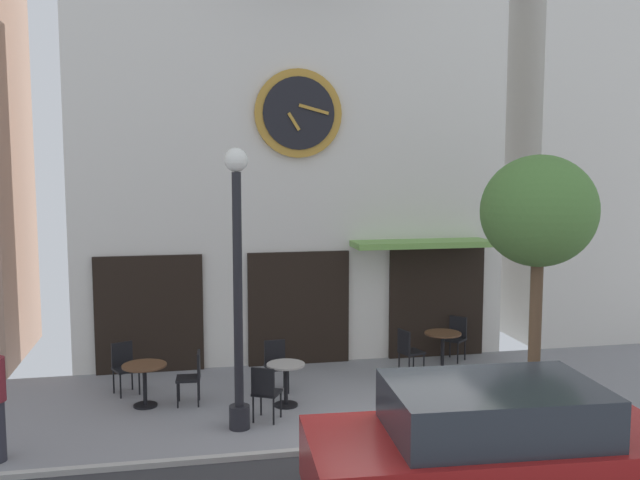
{
  "coord_description": "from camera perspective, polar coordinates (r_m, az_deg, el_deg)",
  "views": [
    {
      "loc": [
        -3.12,
        -9.2,
        4.06
      ],
      "look_at": [
        -0.84,
        2.24,
        2.78
      ],
      "focal_mm": 38.97,
      "sensor_mm": 36.0,
      "label": 1
    }
  ],
  "objects": [
    {
      "name": "ground_plane",
      "position": [
        10.15,
        8.02,
        -17.52
      ],
      "size": [
        26.32,
        9.88,
        0.13
      ],
      "color": "gray"
    },
    {
      "name": "clock_building",
      "position": [
        14.98,
        -2.51,
        10.55
      ],
      "size": [
        8.84,
        3.43,
        10.06
      ],
      "color": "silver",
      "rests_on": "ground_plane"
    },
    {
      "name": "neighbor_building_right",
      "position": [
        18.81,
        23.61,
        14.19
      ],
      "size": [
        5.92,
        3.35,
        13.64
      ],
      "color": "silver",
      "rests_on": "ground_plane"
    },
    {
      "name": "street_lamp",
      "position": [
        10.56,
        -6.77,
        -4.0
      ],
      "size": [
        0.36,
        0.36,
        4.3
      ],
      "color": "black",
      "rests_on": "ground_plane"
    },
    {
      "name": "street_tree",
      "position": [
        11.52,
        17.55,
        2.11
      ],
      "size": [
        1.87,
        1.68,
        4.21
      ],
      "color": "brown",
      "rests_on": "ground_plane"
    },
    {
      "name": "cafe_table_rightmost",
      "position": [
        12.21,
        -14.21,
        -10.78
      ],
      "size": [
        0.74,
        0.74,
        0.72
      ],
      "color": "black",
      "rests_on": "ground_plane"
    },
    {
      "name": "cafe_table_center_left",
      "position": [
        11.89,
        -2.82,
        -11.2
      ],
      "size": [
        0.64,
        0.64,
        0.73
      ],
      "color": "black",
      "rests_on": "ground_plane"
    },
    {
      "name": "cafe_table_leftmost",
      "position": [
        14.0,
        10.04,
        -8.37
      ],
      "size": [
        0.72,
        0.72,
        0.76
      ],
      "color": "black",
      "rests_on": "ground_plane"
    },
    {
      "name": "cafe_chair_mid_row",
      "position": [
        12.14,
        -10.38,
        -10.74
      ],
      "size": [
        0.43,
        0.43,
        0.9
      ],
      "color": "black",
      "rests_on": "ground_plane"
    },
    {
      "name": "cafe_chair_near_tree",
      "position": [
        14.8,
        11.1,
        -7.65
      ],
      "size": [
        0.56,
        0.56,
        0.9
      ],
      "color": "black",
      "rests_on": "ground_plane"
    },
    {
      "name": "cafe_chair_outer",
      "position": [
        13.59,
        7.24,
        -8.84
      ],
      "size": [
        0.5,
        0.5,
        0.9
      ],
      "color": "black",
      "rests_on": "ground_plane"
    },
    {
      "name": "cafe_chair_by_entrance",
      "position": [
        11.2,
        -4.53,
        -12.13
      ],
      "size": [
        0.54,
        0.54,
        0.9
      ],
      "color": "black",
      "rests_on": "ground_plane"
    },
    {
      "name": "cafe_chair_facing_wall",
      "position": [
        12.98,
        -15.78,
        -9.76
      ],
      "size": [
        0.53,
        0.53,
        0.9
      ],
      "color": "black",
      "rests_on": "ground_plane"
    },
    {
      "name": "cafe_chair_left_end",
      "position": [
        12.66,
        -3.65,
        -9.93
      ],
      "size": [
        0.43,
        0.43,
        0.9
      ],
      "color": "black",
      "rests_on": "ground_plane"
    },
    {
      "name": "parked_car_red",
      "position": [
        8.63,
        13.96,
        -16.41
      ],
      "size": [
        4.39,
        2.2,
        1.55
      ],
      "color": "maroon",
      "rests_on": "ground_plane"
    }
  ]
}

